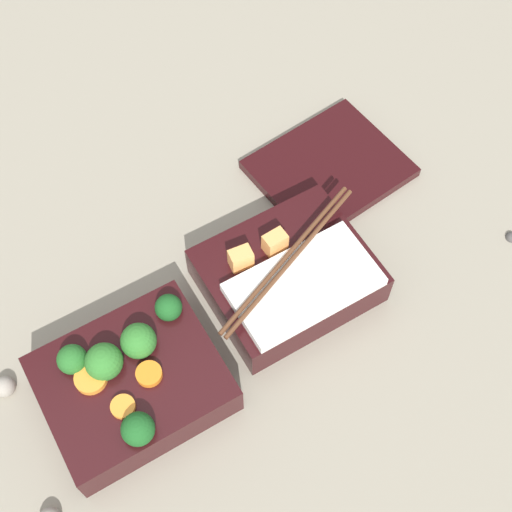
# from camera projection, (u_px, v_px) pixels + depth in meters

# --- Properties ---
(ground_plane) EXTENTS (3.00, 3.00, 0.00)m
(ground_plane) POSITION_uv_depth(u_px,v_px,m) (216.00, 340.00, 0.77)
(ground_plane) COLOR gray
(bento_tray_vegetable) EXTENTS (0.18, 0.15, 0.08)m
(bento_tray_vegetable) POSITION_uv_depth(u_px,v_px,m) (131.00, 381.00, 0.72)
(bento_tray_vegetable) COLOR black
(bento_tray_vegetable) RESTS_ON ground_plane
(bento_tray_rice) EXTENTS (0.21, 0.15, 0.07)m
(bento_tray_rice) POSITION_uv_depth(u_px,v_px,m) (289.00, 276.00, 0.78)
(bento_tray_rice) COLOR black
(bento_tray_rice) RESTS_ON ground_plane
(bento_lid) EXTENTS (0.19, 0.16, 0.01)m
(bento_lid) POSITION_uv_depth(u_px,v_px,m) (329.00, 169.00, 0.88)
(bento_lid) COLOR black
(bento_lid) RESTS_ON ground_plane
(pebble_0) EXTENTS (0.01, 0.01, 0.01)m
(pebble_0) POSITION_uv_depth(u_px,v_px,m) (512.00, 236.00, 0.83)
(pebble_0) COLOR #474442
(pebble_0) RESTS_ON ground_plane
(pebble_1) EXTENTS (0.02, 0.02, 0.02)m
(pebble_1) POSITION_uv_depth(u_px,v_px,m) (5.00, 387.00, 0.74)
(pebble_1) COLOR gray
(pebble_1) RESTS_ON ground_plane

